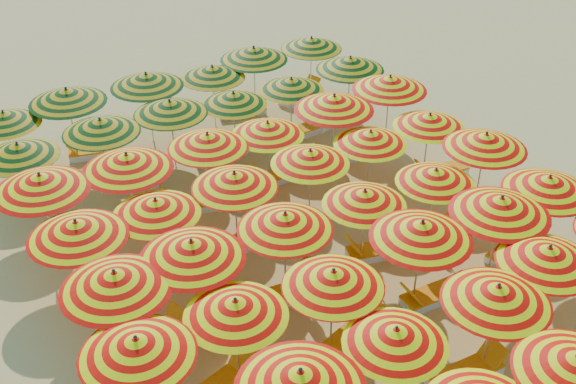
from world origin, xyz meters
The scene contains 64 objects.
ground centered at (0.00, 0.00, 0.00)m, with size 120.00×120.00×0.00m, color tan.
umbrella_3 centered at (1.06, -7.74, 2.12)m, with size 2.90×2.90×2.41m.
umbrella_7 centered at (-3.45, -5.53, 2.23)m, with size 2.49×2.49×2.54m.
umbrella_8 centered at (-1.15, -5.34, 1.95)m, with size 2.74×2.74×2.21m.
umbrella_9 centered at (1.22, -5.62, 2.13)m, with size 2.62×2.62×2.41m.
umbrella_10 centered at (3.12, -5.26, 2.11)m, with size 2.75×2.75×2.39m.
umbrella_12 centered at (-5.55, -3.16, 2.11)m, with size 3.01×3.01×2.40m.
umbrella_13 centered at (-3.44, -3.10, 2.02)m, with size 2.48×2.48×2.30m.
umbrella_14 centered at (-1.29, -3.42, 2.06)m, with size 2.67×2.67×2.34m.
umbrella_15 centered at (1.26, -3.23, 2.22)m, with size 3.14×3.14×2.52m.
umbrella_16 centered at (3.46, -3.48, 2.25)m, with size 3.07×3.07×2.56m.
umbrella_17 centered at (5.32, -3.31, 2.13)m, with size 2.90×2.90×2.43m.
umbrella_18 centered at (-5.26, -1.27, 2.22)m, with size 2.51×2.51×2.52m.
umbrella_19 centered at (-3.47, -1.16, 2.22)m, with size 2.67×2.67×2.52m.
umbrella_20 centered at (-1.13, -1.22, 2.13)m, with size 2.83×2.83×2.42m.
umbrella_21 centered at (1.18, -1.19, 1.98)m, with size 2.50×2.50×2.25m.
umbrella_22 centered at (3.39, -1.30, 1.94)m, with size 2.58×2.58×2.20m.
umbrella_23 centered at (5.50, -0.92, 2.18)m, with size 2.79×2.79×2.47m.
umbrella_24 centered at (-5.36, 0.96, 2.17)m, with size 3.06×3.06×2.46m.
umbrella_25 centered at (-3.41, 1.03, 2.05)m, with size 2.39×2.39×2.32m.
umbrella_26 centered at (-1.26, 1.03, 2.10)m, with size 2.86×2.86×2.38m.
umbrella_27 centered at (1.08, 1.12, 2.02)m, with size 2.41×2.41×2.29m.
umbrella_28 centered at (3.17, 1.20, 1.97)m, with size 2.72×2.72×2.23m.
umbrella_29 centered at (5.24, 1.08, 1.99)m, with size 2.82×2.82×2.26m.
umbrella_30 centered at (-5.53, 3.22, 2.26)m, with size 2.68×2.68×2.57m.
umbrella_31 centered at (-3.33, 3.08, 2.24)m, with size 2.72×2.72×2.54m.
umbrella_32 centered at (-0.95, 3.21, 2.11)m, with size 2.83×2.83×2.39m.
umbrella_33 centered at (0.93, 3.14, 1.99)m, with size 2.37×2.37×2.26m.
umbrella_34 centered at (3.20, 3.07, 2.26)m, with size 2.73×2.73×2.57m.
umbrella_35 centered at (5.53, 3.34, 2.23)m, with size 2.91×2.91×2.54m.
umbrella_36 centered at (-5.54, 5.56, 2.03)m, with size 2.44×2.44×2.30m.
umbrella_37 centered at (-3.18, 5.59, 2.11)m, with size 2.83×2.83×2.40m.
umbrella_38 centered at (-1.00, 5.65, 2.10)m, with size 2.47×2.47×2.39m.
umbrella_39 centered at (1.04, 5.45, 1.96)m, with size 2.34×2.34×2.23m.
umbrella_40 centered at (3.11, 5.36, 1.98)m, with size 2.72×2.72×2.26m.
umbrella_41 centered at (5.46, 5.39, 2.17)m, with size 2.59×2.59×2.46m.
umbrella_42 centered at (-5.39, 7.80, 1.99)m, with size 2.40×2.40×2.26m.
umbrella_43 centered at (-3.46, 7.81, 2.22)m, with size 2.98×2.98×2.52m.
umbrella_44 centered at (-0.93, 7.65, 2.20)m, with size 2.88×2.88×2.50m.
umbrella_45 centered at (1.31, 7.45, 2.04)m, with size 2.85×2.85×2.32m.
umbrella_46 centered at (3.08, 7.78, 2.20)m, with size 3.08×3.08×2.50m.
umbrella_47 centered at (5.48, 7.80, 2.07)m, with size 2.84×2.84×2.35m.
lounger_5 centered at (0.72, -5.65, 0.15)m, with size 1.77×0.69×0.69m.
lounger_7 centered at (-0.69, -3.43, 0.15)m, with size 1.83×1.05×0.69m.
lounger_8 centered at (1.76, -3.36, 0.15)m, with size 1.76×0.68×0.69m.
lounger_9 centered at (4.81, -3.08, 0.15)m, with size 1.80×0.86×0.69m.
lounger_10 centered at (-4.66, -1.22, 0.15)m, with size 1.81×0.90×0.69m.
lounger_11 centered at (-4.07, -1.33, 0.15)m, with size 1.76×0.67×0.69m.
lounger_12 centered at (-1.73, -1.38, 0.15)m, with size 1.80×0.83×0.69m.
lounger_13 centered at (1.69, -1.25, 0.15)m, with size 1.82×1.01×0.69m.
lounger_14 centered at (3.90, -1.37, 0.15)m, with size 1.81×0.90×0.69m.
lounger_15 centered at (-1.77, 1.04, 0.15)m, with size 1.81×0.92×0.69m.
lounger_16 centered at (5.74, 0.87, 0.15)m, with size 1.79×0.78×0.69m.
lounger_17 centered at (-1.55, 3.28, 0.15)m, with size 1.82×1.18×0.69m.
lounger_18 centered at (1.43, 3.30, 0.15)m, with size 1.75×0.62×0.69m.
lounger_19 centered at (3.70, 3.26, 0.15)m, with size 1.80×0.85×0.69m.
lounger_20 centered at (-2.59, 5.36, 0.15)m, with size 1.83×1.15×0.69m.
lounger_21 centered at (0.45, 5.35, 0.15)m, with size 1.80×0.86×0.69m.
lounger_22 centered at (3.61, 5.36, 0.15)m, with size 1.78×0.73×0.69m.
lounger_23 centered at (4.96, 5.60, 0.15)m, with size 1.83×1.04×0.69m.
lounger_24 centered at (-2.95, 7.70, 0.15)m, with size 1.82×1.00×0.69m.
lounger_25 centered at (2.58, 7.76, 0.15)m, with size 1.83×1.04×0.69m.
lounger_26 centered at (4.97, 7.73, 0.15)m, with size 1.82×0.99×0.69m.
beachgoer_a centered at (-1.00, -1.92, 0.78)m, with size 0.57×0.37×1.56m, color tan.
Camera 1 is at (-8.18, -12.82, 11.87)m, focal length 45.00 mm.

